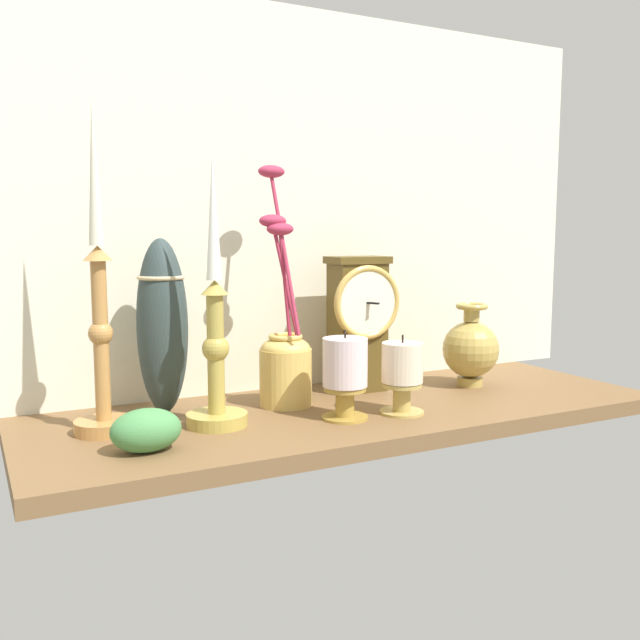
{
  "coord_description": "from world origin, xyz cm",
  "views": [
    {
      "loc": [
        -53.42,
        -93.07,
        27.04
      ],
      "look_at": [
        -5.58,
        0.0,
        14.0
      ],
      "focal_mm": 39.17,
      "sensor_mm": 36.0,
      "label": 1
    }
  ],
  "objects_px": {
    "candlestick_tall_center": "(100,321)",
    "tall_ceramic_vase": "(162,326)",
    "candlestick_tall_left": "(216,342)",
    "pillar_candle_front": "(345,372)",
    "pillar_candle_near_clock": "(402,373)",
    "brass_vase_jar": "(285,354)",
    "mantel_clock": "(359,320)",
    "brass_vase_bulbous": "(471,348)"
  },
  "relations": [
    {
      "from": "candlestick_tall_left",
      "to": "candlestick_tall_center",
      "type": "xyz_separation_m",
      "value": [
        -0.15,
        0.04,
        0.03
      ]
    },
    {
      "from": "mantel_clock",
      "to": "pillar_candle_front",
      "type": "relative_size",
      "value": 1.76
    },
    {
      "from": "candlestick_tall_center",
      "to": "brass_vase_bulbous",
      "type": "distance_m",
      "value": 0.64
    },
    {
      "from": "candlestick_tall_center",
      "to": "tall_ceramic_vase",
      "type": "distance_m",
      "value": 0.12
    },
    {
      "from": "candlestick_tall_left",
      "to": "candlestick_tall_center",
      "type": "relative_size",
      "value": 0.85
    },
    {
      "from": "mantel_clock",
      "to": "candlestick_tall_center",
      "type": "xyz_separation_m",
      "value": [
        -0.44,
        -0.06,
        0.03
      ]
    },
    {
      "from": "mantel_clock",
      "to": "brass_vase_jar",
      "type": "height_order",
      "value": "brass_vase_jar"
    },
    {
      "from": "brass_vase_bulbous",
      "to": "tall_ceramic_vase",
      "type": "height_order",
      "value": "tall_ceramic_vase"
    },
    {
      "from": "candlestick_tall_left",
      "to": "brass_vase_jar",
      "type": "relative_size",
      "value": 1.01
    },
    {
      "from": "pillar_candle_front",
      "to": "pillar_candle_near_clock",
      "type": "xyz_separation_m",
      "value": [
        0.09,
        -0.01,
        -0.01
      ]
    },
    {
      "from": "tall_ceramic_vase",
      "to": "candlestick_tall_left",
      "type": "bearing_deg",
      "value": -65.66
    },
    {
      "from": "pillar_candle_near_clock",
      "to": "candlestick_tall_center",
      "type": "bearing_deg",
      "value": 166.66
    },
    {
      "from": "brass_vase_jar",
      "to": "pillar_candle_near_clock",
      "type": "xyz_separation_m",
      "value": [
        0.14,
        -0.13,
        -0.02
      ]
    },
    {
      "from": "candlestick_tall_center",
      "to": "brass_vase_bulbous",
      "type": "bearing_deg",
      "value": 0.51
    },
    {
      "from": "candlestick_tall_left",
      "to": "brass_vase_bulbous",
      "type": "relative_size",
      "value": 2.57
    },
    {
      "from": "pillar_candle_near_clock",
      "to": "tall_ceramic_vase",
      "type": "height_order",
      "value": "tall_ceramic_vase"
    },
    {
      "from": "mantel_clock",
      "to": "pillar_candle_front",
      "type": "height_order",
      "value": "mantel_clock"
    },
    {
      "from": "candlestick_tall_left",
      "to": "mantel_clock",
      "type": "bearing_deg",
      "value": 18.58
    },
    {
      "from": "mantel_clock",
      "to": "pillar_candle_near_clock",
      "type": "height_order",
      "value": "mantel_clock"
    },
    {
      "from": "candlestick_tall_left",
      "to": "tall_ceramic_vase",
      "type": "relative_size",
      "value": 1.44
    },
    {
      "from": "brass_vase_bulbous",
      "to": "brass_vase_jar",
      "type": "distance_m",
      "value": 0.35
    },
    {
      "from": "mantel_clock",
      "to": "pillar_candle_near_clock",
      "type": "relative_size",
      "value": 1.93
    },
    {
      "from": "candlestick_tall_center",
      "to": "pillar_candle_front",
      "type": "bearing_deg",
      "value": -14.83
    },
    {
      "from": "candlestick_tall_left",
      "to": "pillar_candle_near_clock",
      "type": "height_order",
      "value": "candlestick_tall_left"
    },
    {
      "from": "candlestick_tall_center",
      "to": "pillar_candle_near_clock",
      "type": "xyz_separation_m",
      "value": [
        0.42,
        -0.1,
        -0.09
      ]
    },
    {
      "from": "mantel_clock",
      "to": "pillar_candle_front",
      "type": "distance_m",
      "value": 0.19
    },
    {
      "from": "pillar_candle_near_clock",
      "to": "tall_ceramic_vase",
      "type": "relative_size",
      "value": 0.46
    },
    {
      "from": "candlestick_tall_center",
      "to": "pillar_candle_near_clock",
      "type": "bearing_deg",
      "value": -13.34
    },
    {
      "from": "pillar_candle_near_clock",
      "to": "pillar_candle_front",
      "type": "bearing_deg",
      "value": 172.16
    },
    {
      "from": "pillar_candle_front",
      "to": "tall_ceramic_vase",
      "type": "height_order",
      "value": "tall_ceramic_vase"
    },
    {
      "from": "candlestick_tall_left",
      "to": "brass_vase_jar",
      "type": "bearing_deg",
      "value": 25.45
    },
    {
      "from": "mantel_clock",
      "to": "tall_ceramic_vase",
      "type": "relative_size",
      "value": 0.88
    },
    {
      "from": "pillar_candle_front",
      "to": "brass_vase_bulbous",
      "type": "bearing_deg",
      "value": 16.73
    },
    {
      "from": "brass_vase_bulbous",
      "to": "pillar_candle_near_clock",
      "type": "relative_size",
      "value": 1.23
    },
    {
      "from": "candlestick_tall_left",
      "to": "pillar_candle_front",
      "type": "bearing_deg",
      "value": -15.73
    },
    {
      "from": "candlestick_tall_left",
      "to": "pillar_candle_front",
      "type": "height_order",
      "value": "candlestick_tall_left"
    },
    {
      "from": "candlestick_tall_left",
      "to": "brass_vase_jar",
      "type": "height_order",
      "value": "candlestick_tall_left"
    },
    {
      "from": "brass_vase_jar",
      "to": "tall_ceramic_vase",
      "type": "xyz_separation_m",
      "value": [
        -0.18,
        0.04,
        0.05
      ]
    },
    {
      "from": "mantel_clock",
      "to": "candlestick_tall_center",
      "type": "relative_size",
      "value": 0.52
    },
    {
      "from": "mantel_clock",
      "to": "brass_vase_bulbous",
      "type": "bearing_deg",
      "value": -15.55
    },
    {
      "from": "candlestick_tall_left",
      "to": "candlestick_tall_center",
      "type": "height_order",
      "value": "candlestick_tall_center"
    },
    {
      "from": "candlestick_tall_left",
      "to": "candlestick_tall_center",
      "type": "bearing_deg",
      "value": 166.27
    }
  ]
}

